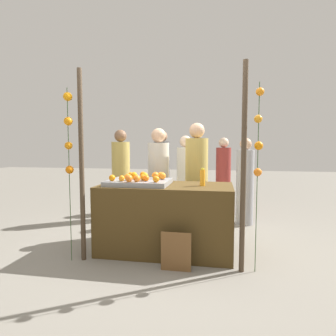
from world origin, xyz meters
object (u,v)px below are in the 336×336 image
vendor_left (159,185)px  orange_1 (145,176)px  vendor_right (196,183)px  stall_counter (166,218)px  chalkboard_sign (176,252)px  juice_bottle (203,177)px  orange_0 (143,175)px

vendor_left → orange_1: bearing=-93.9°
vendor_left → vendor_right: size_ratio=0.96×
stall_counter → chalkboard_sign: stall_counter is taller
vendor_left → vendor_right: 0.57m
juice_bottle → stall_counter: bearing=177.5°
juice_bottle → vendor_right: 0.81m
chalkboard_sign → stall_counter: bearing=111.1°
stall_counter → orange_1: 0.61m
chalkboard_sign → vendor_left: vendor_left is taller
stall_counter → orange_0: orange_0 is taller
chalkboard_sign → vendor_left: (-0.46, 1.27, 0.54)m
stall_counter → vendor_left: 0.82m
vendor_right → vendor_left: bearing=-175.5°
juice_bottle → vendor_left: bearing=133.9°
orange_0 → vendor_left: size_ratio=0.05×
stall_counter → juice_bottle: 0.70m
chalkboard_sign → vendor_right: (0.11, 1.32, 0.58)m
chalkboard_sign → vendor_left: 1.46m
vendor_right → stall_counter: bearing=-113.3°
stall_counter → orange_0: size_ratio=20.55×
vendor_left → juice_bottle: bearing=-46.1°
juice_bottle → vendor_right: (-0.13, 0.78, -0.18)m
orange_0 → chalkboard_sign: (0.57, -0.76, -0.75)m
orange_1 → vendor_right: size_ratio=0.05×
juice_bottle → vendor_left: (-0.71, 0.73, -0.21)m
orange_0 → vendor_left: bearing=78.1°
juice_bottle → vendor_right: vendor_right is taller
stall_counter → vendor_left: bearing=109.0°
orange_0 → juice_bottle: juice_bottle is taller
orange_1 → juice_bottle: size_ratio=0.38×
orange_0 → orange_1: 0.15m
stall_counter → vendor_left: (-0.25, 0.71, 0.32)m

